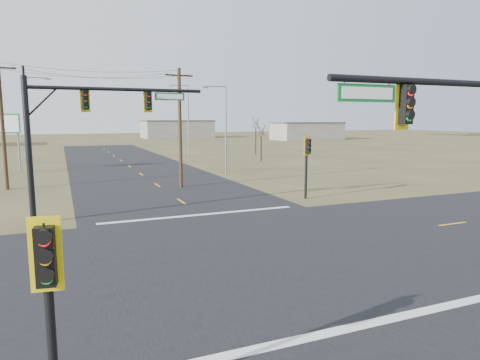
% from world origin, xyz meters
% --- Properties ---
extents(ground, '(320.00, 320.00, 0.00)m').
position_xyz_m(ground, '(0.00, 0.00, 0.00)').
color(ground, brown).
rests_on(ground, ground).
extents(road_ew, '(160.00, 14.00, 0.02)m').
position_xyz_m(road_ew, '(0.00, 0.00, 0.01)').
color(road_ew, black).
rests_on(road_ew, ground).
extents(road_ns, '(14.00, 160.00, 0.02)m').
position_xyz_m(road_ns, '(0.00, 0.00, 0.01)').
color(road_ns, black).
rests_on(road_ns, ground).
extents(stop_bar_near, '(12.00, 0.40, 0.01)m').
position_xyz_m(stop_bar_near, '(0.00, -7.50, 0.03)').
color(stop_bar_near, silver).
rests_on(stop_bar_near, road_ns).
extents(stop_bar_far, '(12.00, 0.40, 0.01)m').
position_xyz_m(stop_bar_far, '(0.00, 7.50, 0.03)').
color(stop_bar_far, silver).
rests_on(stop_bar_far, road_ns).
extents(mast_arm_far, '(9.87, 0.54, 8.00)m').
position_xyz_m(mast_arm_far, '(-6.36, 9.14, 5.72)').
color(mast_arm_far, black).
rests_on(mast_arm_far, ground).
extents(pedestal_signal_ne, '(0.62, 0.54, 4.50)m').
position_xyz_m(pedestal_signal_ne, '(8.62, 9.59, 3.27)').
color(pedestal_signal_ne, black).
rests_on(pedestal_signal_ne, ground).
extents(pedestal_signal_sw, '(0.61, 0.52, 4.09)m').
position_xyz_m(pedestal_signal_sw, '(-7.89, -8.65, 3.02)').
color(pedestal_signal_sw, black).
rests_on(pedestal_signal_sw, ground).
extents(utility_pole_near, '(2.39, 0.46, 9.82)m').
position_xyz_m(utility_pole_near, '(1.66, 18.24, 5.09)').
color(utility_pole_near, '#412D1C').
rests_on(utility_pole_near, ground).
extents(utility_pole_far, '(2.51, 0.53, 10.31)m').
position_xyz_m(utility_pole_far, '(-11.75, 22.58, 5.33)').
color(utility_pole_far, '#412D1C').
rests_on(utility_pole_far, ground).
extents(highway_sign, '(3.19, 1.16, 6.27)m').
position_xyz_m(highway_sign, '(-12.96, 35.11, 4.42)').
color(highway_sign, gray).
rests_on(highway_sign, ground).
extents(streetlight_a, '(2.54, 0.24, 9.13)m').
position_xyz_m(streetlight_a, '(7.98, 24.71, 5.12)').
color(streetlight_a, gray).
rests_on(streetlight_a, ground).
extents(streetlight_b, '(3.08, 0.47, 11.01)m').
position_xyz_m(streetlight_b, '(10.87, 48.88, 6.19)').
color(streetlight_b, gray).
rests_on(streetlight_b, ground).
extents(streetlight_c, '(2.92, 0.31, 10.47)m').
position_xyz_m(streetlight_c, '(-10.73, 37.31, 5.88)').
color(streetlight_c, gray).
rests_on(streetlight_c, ground).
extents(bare_tree_c, '(2.44, 2.44, 5.30)m').
position_xyz_m(bare_tree_c, '(17.32, 35.39, 4.15)').
color(bare_tree_c, black).
rests_on(bare_tree_c, ground).
extents(bare_tree_d, '(3.14, 3.14, 6.47)m').
position_xyz_m(bare_tree_d, '(21.57, 46.32, 5.21)').
color(bare_tree_d, black).
rests_on(bare_tree_d, ground).
extents(warehouse_mid, '(20.00, 12.00, 5.00)m').
position_xyz_m(warehouse_mid, '(25.00, 110.00, 2.50)').
color(warehouse_mid, '#9D968B').
rests_on(warehouse_mid, ground).
extents(warehouse_right, '(18.00, 10.00, 4.50)m').
position_xyz_m(warehouse_right, '(55.00, 85.00, 2.25)').
color(warehouse_right, '#9D968B').
rests_on(warehouse_right, ground).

